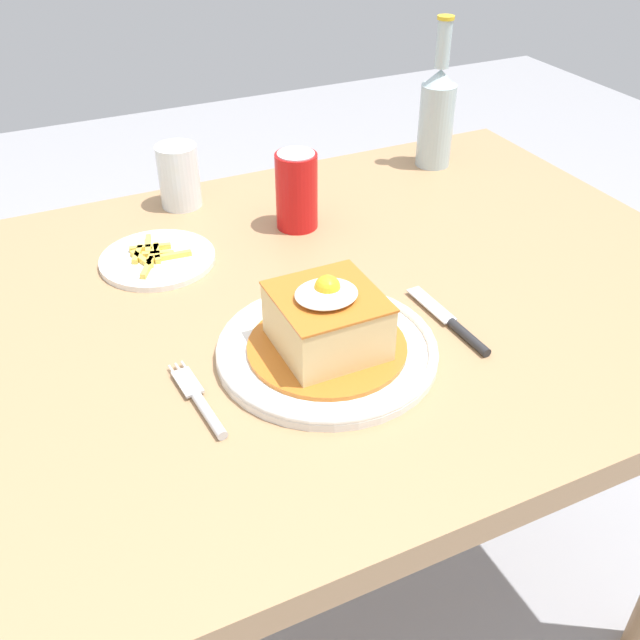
{
  "coord_description": "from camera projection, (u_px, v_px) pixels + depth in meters",
  "views": [
    {
      "loc": [
        -0.26,
        -0.76,
        1.29
      ],
      "look_at": [
        0.04,
        -0.11,
        0.79
      ],
      "focal_mm": 40.29,
      "sensor_mm": 36.0,
      "label": 1
    }
  ],
  "objects": [
    {
      "name": "ground_plane",
      "position": [
        276.0,
        624.0,
        1.4
      ],
      "size": [
        6.0,
        6.0,
        0.0
      ],
      "primitive_type": "plane",
      "color": "#99999E"
    },
    {
      "name": "dining_table",
      "position": [
        260.0,
        370.0,
        1.03
      ],
      "size": [
        1.37,
        0.84,
        0.75
      ],
      "color": "#A87F56",
      "rests_on": "ground_plane"
    },
    {
      "name": "main_plate",
      "position": [
        327.0,
        349.0,
        0.88
      ],
      "size": [
        0.27,
        0.27,
        0.02
      ],
      "color": "white",
      "rests_on": "dining_table"
    },
    {
      "name": "sandwich_meal",
      "position": [
        327.0,
        323.0,
        0.85
      ],
      "size": [
        0.2,
        0.2,
        0.1
      ],
      "color": "#C66B23",
      "rests_on": "main_plate"
    },
    {
      "name": "fork",
      "position": [
        202.0,
        404.0,
        0.8
      ],
      "size": [
        0.03,
        0.14,
        0.01
      ],
      "color": "silver",
      "rests_on": "dining_table"
    },
    {
      "name": "knife",
      "position": [
        457.0,
        328.0,
        0.92
      ],
      "size": [
        0.02,
        0.17,
        0.01
      ],
      "color": "#262628",
      "rests_on": "dining_table"
    },
    {
      "name": "soda_can",
      "position": [
        297.0,
        191.0,
        1.12
      ],
      "size": [
        0.07,
        0.07,
        0.12
      ],
      "color": "red",
      "rests_on": "dining_table"
    },
    {
      "name": "beer_bottle_clear",
      "position": [
        437.0,
        113.0,
        1.3
      ],
      "size": [
        0.06,
        0.06,
        0.27
      ],
      "color": "#ADC6CC",
      "rests_on": "dining_table"
    },
    {
      "name": "drinking_glass",
      "position": [
        182.0,
        180.0,
        1.19
      ],
      "size": [
        0.07,
        0.07,
        0.1
      ],
      "color": "silver",
      "rests_on": "dining_table"
    },
    {
      "name": "side_plate_fries",
      "position": [
        157.0,
        259.0,
        1.06
      ],
      "size": [
        0.17,
        0.17,
        0.02
      ],
      "color": "white",
      "rests_on": "dining_table"
    }
  ]
}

